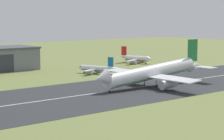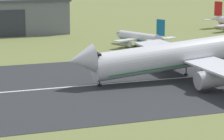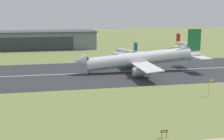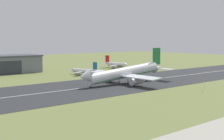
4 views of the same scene
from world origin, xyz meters
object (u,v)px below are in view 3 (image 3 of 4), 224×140
object	(u,v)px
windsock_pole	(212,81)
runway_sign	(164,132)
airplane_landing	(140,59)
airplane_parked_far_east	(187,45)
airplane_parked_centre	(126,52)

from	to	relation	value
windsock_pole	runway_sign	xyz separation A→B (m)	(-26.01, -27.29, -3.46)
airplane_landing	runway_sign	distance (m)	69.49
airplane_landing	airplane_parked_far_east	bearing A→B (deg)	51.77
airplane_parked_centre	windsock_pole	world-z (taller)	airplane_parked_centre
airplane_parked_far_east	windsock_pole	distance (m)	114.97
airplane_landing	airplane_parked_centre	xyz separation A→B (m)	(5.31, 44.04, -2.85)
windsock_pole	runway_sign	distance (m)	37.86
airplane_landing	airplane_parked_centre	world-z (taller)	airplane_landing
airplane_parked_far_east	windsock_pole	world-z (taller)	airplane_parked_far_east
airplane_landing	windsock_pole	world-z (taller)	airplane_landing
runway_sign	airplane_parked_centre	bearing A→B (deg)	79.70
runway_sign	airplane_parked_far_east	bearing A→B (deg)	63.32
airplane_parked_centre	airplane_parked_far_east	size ratio (longest dim) A/B	0.92
airplane_parked_centre	runway_sign	distance (m)	113.61
airplane_parked_far_east	runway_sign	xyz separation A→B (m)	(-67.58, -134.47, -1.53)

